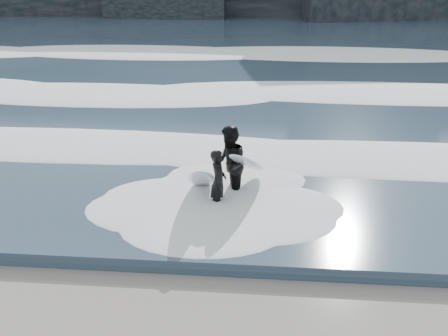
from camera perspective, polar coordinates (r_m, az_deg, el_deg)
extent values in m
cube|color=#2B3F52|center=(35.54, 3.29, 12.38)|extent=(90.00, 52.00, 0.30)
ellipsoid|color=white|center=(16.06, 0.62, 1.82)|extent=(60.00, 3.20, 0.20)
ellipsoid|color=white|center=(22.75, 2.06, 7.83)|extent=(60.00, 4.00, 0.24)
ellipsoid|color=white|center=(31.55, 3.02, 11.76)|extent=(60.00, 4.80, 0.30)
imported|color=black|center=(12.96, -0.58, -1.40)|extent=(0.41, 0.59, 1.55)
ellipsoid|color=silver|center=(13.03, -2.31, -1.13)|extent=(0.85, 2.11, 1.29)
imported|color=black|center=(13.42, 0.56, 0.30)|extent=(0.91, 1.07, 1.92)
ellipsoid|color=silver|center=(13.37, 2.36, 0.52)|extent=(1.10, 2.09, 1.19)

